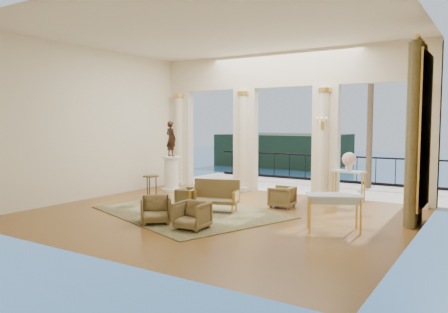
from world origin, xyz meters
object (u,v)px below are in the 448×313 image
Objects in this scene: settee at (215,196)px; armchair_a at (156,208)px; statue at (171,139)px; armchair_b at (192,214)px; armchair_c at (282,196)px; side_table at (151,179)px; pedestal at (171,174)px; console_table at (349,176)px; armchair_d at (190,197)px; game_table at (334,198)px.

armchair_a is at bearing -117.71° from settee.
armchair_b is at bearing 144.59° from statue.
statue is at bearing -102.09° from armchair_c.
armchair_a is at bearing -45.82° from side_table.
armchair_c is 0.48× the size of settee.
armchair_a is 4.72m from pedestal.
console_table is at bearing -157.00° from statue.
settee reaches higher than armchair_b.
armchair_d is 4.67m from console_table.
statue reaches higher than settee.
armchair_a is 0.91× the size of side_table.
game_table is at bearing 45.11° from armchair_c.
armchair_c is 4.61m from statue.
settee is 1.14× the size of statue.
armchair_b is 2.01m from settee.
armchair_d is at bearing 177.18° from settee.
console_table is at bearing -57.47° from armchair_d.
settee is 1.74× the size of side_table.
statue is at bearing 134.74° from game_table.
armchair_d is 3.51m from statue.
statue reaches higher than armchair_c.
console_table is (2.49, 3.20, 0.35)m from settee.
armchair_c is at bearing -8.13° from pedestal.
armchair_c is 0.83× the size of side_table.
game_table reaches higher than armchair_a.
side_table is at bearing 160.92° from settee.
armchair_c is 0.49× the size of game_table.
statue is at bearing 33.99° from armchair_d.
settee is at bearing -112.81° from console_table.
armchair_b is 0.65× the size of console_table.
armchair_d is (-1.95, -1.52, -0.00)m from armchair_c.
armchair_b is 0.56× the size of statue.
pedestal reaches higher than side_table.
armchair_c is at bearing 74.87° from armchair_b.
statue is (-3.08, 1.96, 1.34)m from settee.
statue is 1.15× the size of console_table.
game_table reaches higher than armchair_d.
armchair_d is 0.54× the size of statue.
settee is at bearing -47.03° from armchair_c.
side_table is at bearing 141.33° from armchair_b.
settee is 3.89m from statue.
armchair_c is at bearing 20.98° from armchair_a.
settee reaches higher than game_table.
armchair_c is 0.54× the size of pedestal.
pedestal is at bearing -152.38° from console_table.
pedestal is (-3.74, 3.86, 0.23)m from armchair_b.
settee is at bearing 104.54° from armchair_b.
settee is (-0.66, 1.90, 0.07)m from armchair_b.
armchair_a reaches higher than armchair_b.
settee is at bearing 36.70° from armchair_a.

